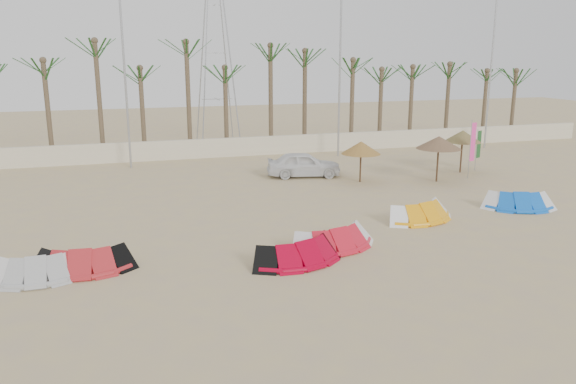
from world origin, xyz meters
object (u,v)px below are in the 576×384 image
object	(u,v)px
kite_grey	(38,265)
kite_red_mid	(297,248)
kite_red_right	(331,235)
car	(304,164)
kite_orange	(418,209)
kite_red_left	(83,257)
kite_blue	(515,199)
parasol_left	(361,148)
parasol_mid	(439,143)
parasol_right	(463,136)

from	to	relation	value
kite_grey	kite_red_mid	size ratio (longest dim) A/B	0.76
kite_red_right	car	xyz separation A→B (m)	(2.91, 11.76, 0.31)
kite_grey	kite_orange	world-z (taller)	same
kite_red_left	kite_orange	bearing A→B (deg)	7.81
kite_red_mid	kite_blue	size ratio (longest dim) A/B	1.08
kite_orange	car	bearing A→B (deg)	101.76
kite_blue	parasol_left	bearing A→B (deg)	123.33
kite_red_right	parasol_mid	xyz separation A→B (m)	(9.62, 8.35, 1.78)
kite_red_mid	parasol_left	distance (m)	12.74
kite_red_mid	car	world-z (taller)	car
kite_red_right	parasol_right	world-z (taller)	parasol_right
kite_grey	parasol_right	xyz separation A→B (m)	(22.39, 10.15, 1.78)
kite_orange	car	distance (m)	9.78
kite_red_right	kite_blue	distance (m)	10.41
kite_orange	parasol_left	xyz separation A→B (m)	(0.58, 7.32, 1.51)
kite_red_right	car	size ratio (longest dim) A/B	0.87
parasol_right	car	distance (m)	9.66
kite_grey	parasol_right	world-z (taller)	parasol_right
kite_red_mid	car	size ratio (longest dim) A/B	0.90
kite_red_left	kite_blue	size ratio (longest dim) A/B	0.95
parasol_mid	kite_orange	bearing A→B (deg)	-127.49
kite_red_left	kite_grey	bearing A→B (deg)	-163.19
kite_blue	parasol_mid	bearing A→B (deg)	94.83
kite_red_left	parasol_right	distance (m)	23.28
kite_red_left	parasol_mid	world-z (taller)	parasol_mid
kite_grey	car	bearing A→B (deg)	42.36
kite_blue	car	xyz separation A→B (m)	(-7.21, 9.30, 0.31)
kite_red_right	kite_red_mid	bearing A→B (deg)	-150.19
kite_red_right	kite_red_left	bearing A→B (deg)	177.89
kite_red_right	car	distance (m)	12.12
kite_orange	parasol_right	size ratio (longest dim) A/B	1.41
kite_grey	parasol_mid	xyz separation A→B (m)	(19.70, 8.43, 1.79)
kite_grey	kite_orange	bearing A→B (deg)	8.63
kite_red_right	kite_orange	distance (m)	5.37
kite_red_left	kite_red_right	distance (m)	8.76
kite_grey	parasol_left	world-z (taller)	parasol_left
kite_red_mid	car	distance (m)	13.50
kite_red_right	kite_blue	xyz separation A→B (m)	(10.12, 2.46, -0.00)
kite_red_mid	kite_red_right	size ratio (longest dim) A/B	1.04
parasol_mid	car	xyz separation A→B (m)	(-6.71, 3.41, -1.48)
kite_red_mid	kite_orange	size ratio (longest dim) A/B	1.07
parasol_left	parasol_mid	size ratio (longest dim) A/B	0.89
kite_red_left	parasol_left	size ratio (longest dim) A/B	1.48
kite_blue	parasol_left	distance (m)	8.58
kite_red_right	car	bearing A→B (deg)	76.11
kite_red_mid	parasol_mid	xyz separation A→B (m)	(11.26, 9.29, 1.78)
parasol_mid	parasol_right	bearing A→B (deg)	32.70
kite_orange	kite_red_mid	bearing A→B (deg)	-154.38
kite_red_left	car	xyz separation A→B (m)	(11.66, 11.44, 0.31)
kite_orange	kite_blue	xyz separation A→B (m)	(5.22, 0.26, -0.00)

